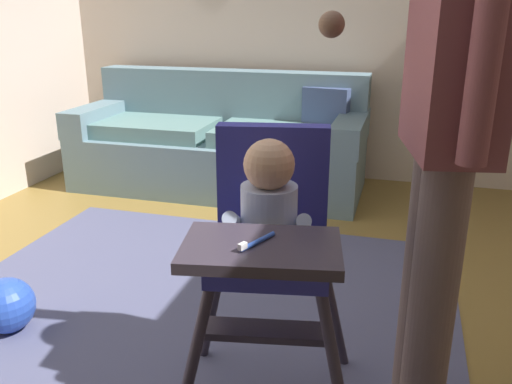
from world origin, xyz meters
TOP-DOWN VIEW (x-y plane):
  - ground at (0.00, 0.00)m, footprint 5.63×6.43m
  - wall_far at (0.00, 2.44)m, footprint 4.83×0.06m
  - area_rug at (-0.11, -0.24)m, footprint 2.38×2.88m
  - couch at (-0.58, 1.92)m, footprint 2.17×0.86m
  - high_chair at (0.39, -0.37)m, footprint 0.70×0.80m
  - adult_standing at (0.87, -0.28)m, footprint 0.57×0.50m
  - toy_ball at (-0.81, -0.21)m, footprint 0.24×0.24m

SIDE VIEW (x-z plane):
  - ground at x=0.00m, z-range -0.10..0.00m
  - area_rug at x=-0.11m, z-range 0.00..0.01m
  - toy_ball at x=-0.81m, z-range 0.00..0.24m
  - couch at x=-0.58m, z-range -0.10..0.76m
  - high_chair at x=0.39m, z-range 0.19..1.16m
  - adult_standing at x=0.87m, z-range 0.12..1.88m
  - wall_far at x=0.00m, z-range 0.00..2.63m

